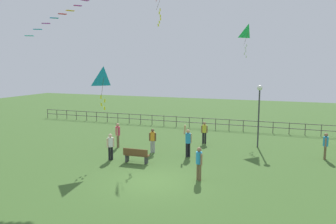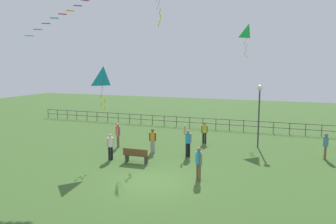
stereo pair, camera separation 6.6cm
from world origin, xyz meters
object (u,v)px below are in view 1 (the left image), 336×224
Objects in this scene: person_1 at (199,161)px; kite_0 at (104,79)px; lamppost at (259,102)px; person_4 at (204,131)px; person_2 at (110,145)px; person_3 at (118,134)px; person_5 at (326,144)px; kite_4 at (249,33)px; person_6 at (188,141)px; park_bench at (136,155)px; person_0 at (153,139)px.

person_1 is 0.66× the size of kite_0.
person_4 is at bearing -176.81° from lamppost.
lamppost is 2.70× the size of person_2.
person_4 is at bearing 102.18° from person_1.
person_5 is at bearing 7.53° from person_3.
kite_4 is (6.75, 10.85, 3.33)m from kite_0.
person_6 is 6.23m from kite_0.
park_bench is at bearing 0.90° from kite_0.
kite_4 is (2.35, 8.59, 7.12)m from person_6.
person_0 is 5.71m from person_1.
kite_0 is 13.21m from kite_4.
lamppost is at bearing 31.79° from person_0.
person_5 is (4.04, -1.66, -2.19)m from lamppost.
person_3 is (-2.73, 2.84, 0.50)m from park_bench.
kite_4 reaches higher than kite_0.
kite_0 reaches higher than lamppost.
kite_4 reaches higher than person_1.
person_5 reaches higher than person_2.
kite_4 reaches higher than person_3.
park_bench is 2.43m from person_0.
person_3 reaches higher than person_1.
person_0 is 0.60× the size of kite_4.
person_5 is at bearing -22.41° from lamppost.
person_6 is at bearing -91.12° from person_4.
person_2 is at bearing 164.54° from person_1.
person_2 is at bearing -151.66° from person_6.
kite_0 is (-8.16, -6.24, 1.69)m from lamppost.
kite_0 reaches higher than person_1.
lamppost reaches higher than person_3.
person_2 is 3.90m from kite_0.
kite_4 reaches higher than person_4.
kite_4 reaches higher than person_0.
park_bench is 3.34m from person_6.
person_4 reaches higher than park_bench.
kite_0 is at bearing 165.78° from person_1.
person_1 is at bearing -134.85° from person_5.
park_bench is 14.09m from kite_4.
person_3 is 4.84m from kite_0.
person_6 is at bearing 114.16° from person_1.
person_3 is at bearing -148.73° from person_4.
kite_0 is at bearing -121.87° from kite_4.
lamppost is 6.96m from kite_4.
person_0 is 4.38m from person_4.
park_bench is 0.60× the size of kite_0.
kite_0 reaches higher than person_5.
person_4 is at bearing 31.27° from person_3.
kite_0 is (-1.99, -2.42, 3.90)m from person_0.
person_3 is at bearing 104.73° from kite_0.
park_bench is at bearing -156.01° from person_5.
person_3 is (-6.86, 4.41, 0.02)m from person_1.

